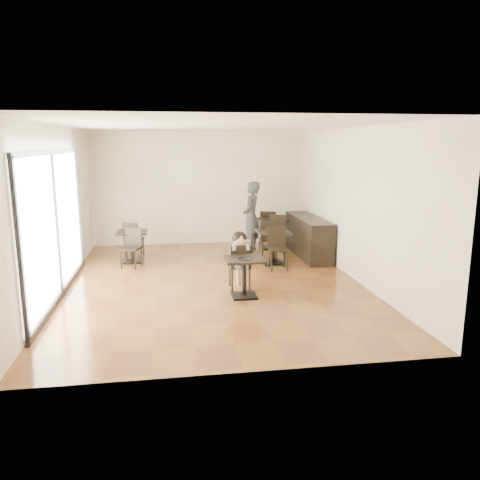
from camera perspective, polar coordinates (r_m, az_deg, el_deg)
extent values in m
cube|color=brown|center=(9.87, -3.24, -5.15)|extent=(6.00, 8.00, 0.01)
cube|color=silver|center=(9.46, -3.47, 13.75)|extent=(6.00, 8.00, 0.01)
cube|color=white|center=(13.50, -5.00, 6.30)|extent=(6.00, 0.01, 3.20)
cube|color=white|center=(5.62, 0.59, -1.22)|extent=(6.00, 0.01, 3.20)
cube|color=white|center=(9.72, -21.27, 3.47)|extent=(0.01, 8.00, 3.20)
cube|color=white|center=(10.26, 13.62, 4.33)|extent=(0.01, 8.00, 3.20)
cube|color=white|center=(9.26, -21.64, 1.81)|extent=(0.04, 4.50, 2.60)
cylinder|color=black|center=(8.64, 0.61, -2.31)|extent=(0.26, 0.26, 0.02)
imported|color=#323236|center=(12.46, 1.40, 2.84)|extent=(0.65, 0.80, 1.88)
cube|color=black|center=(12.18, 8.30, 0.41)|extent=(0.60, 2.40, 1.00)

